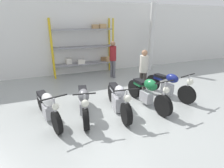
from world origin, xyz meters
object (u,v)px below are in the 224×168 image
object	(u,v)px
shelving_rack	(85,47)
person_browsing	(113,56)
motorcycle_green	(148,92)
motorcycle_grey	(84,102)
motorcycle_white	(48,106)
motorcycle_silver	(118,99)
person_near_rack	(144,68)
motorcycle_blue	(169,85)

from	to	relation	value
shelving_rack	person_browsing	world-z (taller)	shelving_rack
motorcycle_green	person_browsing	world-z (taller)	person_browsing
shelving_rack	motorcycle_grey	xyz separation A→B (m)	(-1.12, -4.28, -0.96)
motorcycle_white	motorcycle_silver	distance (m)	2.06
motorcycle_silver	person_near_rack	world-z (taller)	person_near_rack
motorcycle_white	motorcycle_grey	size ratio (longest dim) A/B	1.00
motorcycle_grey	motorcycle_green	xyz separation A→B (m)	(2.09, -0.14, 0.04)
shelving_rack	motorcycle_green	world-z (taller)	shelving_rack
person_near_rack	motorcycle_white	bearing A→B (deg)	-3.79
shelving_rack	person_browsing	size ratio (longest dim) A/B	1.75
shelving_rack	motorcycle_white	distance (m)	4.79
shelving_rack	motorcycle_blue	size ratio (longest dim) A/B	1.47
motorcycle_silver	motorcycle_grey	bearing A→B (deg)	-90.70
motorcycle_white	person_browsing	distance (m)	4.46
motorcycle_blue	motorcycle_green	bearing A→B (deg)	-85.94
person_browsing	shelving_rack	bearing A→B (deg)	-70.95
motorcycle_silver	motorcycle_blue	distance (m)	2.22
motorcycle_blue	person_near_rack	world-z (taller)	person_near_rack
motorcycle_blue	person_near_rack	size ratio (longest dim) A/B	1.27
shelving_rack	motorcycle_white	size ratio (longest dim) A/B	1.53
shelving_rack	person_near_rack	bearing A→B (deg)	-65.99
motorcycle_white	motorcycle_silver	xyz separation A→B (m)	(2.04, -0.23, -0.02)
motorcycle_white	person_near_rack	world-z (taller)	person_near_rack
motorcycle_silver	person_browsing	bearing A→B (deg)	167.76
motorcycle_blue	motorcycle_silver	bearing A→B (deg)	-93.95
motorcycle_green	motorcycle_blue	size ratio (longest dim) A/B	1.02
shelving_rack	motorcycle_grey	distance (m)	4.52
shelving_rack	motorcycle_grey	world-z (taller)	shelving_rack
motorcycle_blue	person_browsing	distance (m)	3.18
motorcycle_blue	shelving_rack	bearing A→B (deg)	-165.49
shelving_rack	motorcycle_green	xyz separation A→B (m)	(0.97, -4.42, -0.92)
motorcycle_green	person_browsing	size ratio (longest dim) A/B	1.22
motorcycle_grey	person_near_rack	world-z (taller)	person_near_rack
motorcycle_blue	person_browsing	bearing A→B (deg)	-173.31
motorcycle_silver	person_browsing	xyz separation A→B (m)	(1.14, 3.29, 0.64)
shelving_rack	person_near_rack	xyz separation A→B (m)	(1.47, -3.29, -0.42)
motorcycle_grey	motorcycle_blue	distance (m)	3.24
motorcycle_grey	motorcycle_blue	world-z (taller)	motorcycle_blue
motorcycle_grey	motorcycle_blue	size ratio (longest dim) A/B	0.95
shelving_rack	person_browsing	distance (m)	1.59
shelving_rack	motorcycle_grey	bearing A→B (deg)	-104.67
motorcycle_white	motorcycle_blue	xyz separation A→B (m)	(4.24, 0.11, 0.03)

